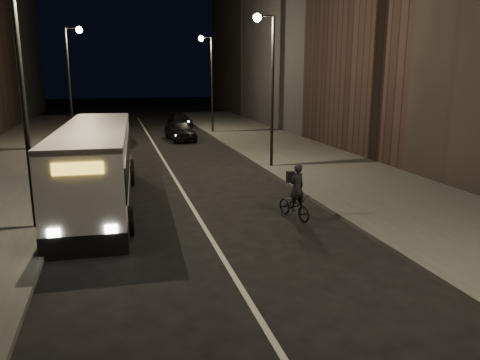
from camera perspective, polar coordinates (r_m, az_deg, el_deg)
ground at (r=13.84m, az=-2.12°, el=-9.46°), size 180.00×180.00×0.00m
sidewalk_right at (r=29.26m, az=7.94°, el=2.63°), size 7.00×70.00×0.16m
sidewalk_left at (r=27.56m, az=-26.67°, el=0.72°), size 7.00×70.00×0.16m
building_row_right at (r=44.49m, az=10.65°, el=19.53°), size 8.00×61.00×21.00m
streetlight_right_mid at (r=25.80m, az=3.43°, el=13.15°), size 1.20×0.44×8.12m
streetlight_right_far at (r=41.28m, az=-3.82°, el=13.08°), size 1.20×0.44×8.12m
streetlight_left_near at (r=16.65m, az=-24.30°, el=12.15°), size 1.20×0.44×8.12m
streetlight_left_far at (r=34.55m, az=-19.75°, el=12.39°), size 1.20×0.44×8.12m
city_bus at (r=19.75m, az=-17.08°, el=2.10°), size 3.24×12.02×3.21m
cyclist_on_bicycle at (r=17.28m, az=6.71°, el=-2.48°), size 1.07×1.92×2.09m
car_near at (r=37.58m, az=-7.31°, el=6.01°), size 2.31×4.74×1.56m
car_mid at (r=36.26m, az=-14.79°, el=5.42°), size 2.02×4.80×1.54m
car_far at (r=47.54m, az=-7.34°, el=7.30°), size 2.22×4.59×1.29m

